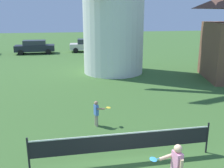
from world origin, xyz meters
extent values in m
cylinder|color=black|center=(-3.10, 2.01, 0.55)|extent=(0.06, 0.06, 1.10)
cylinder|color=black|center=(2.70, 2.01, 0.55)|extent=(0.06, 0.06, 1.10)
cube|color=black|center=(-0.20, 2.01, 0.68)|extent=(5.76, 0.01, 0.55)
cube|color=white|center=(-0.20, 2.01, 0.97)|extent=(5.76, 0.02, 0.04)
cube|color=pink|center=(0.81, 0.29, 0.93)|extent=(0.21, 0.33, 0.57)
sphere|color=#DBB28E|center=(0.81, 0.29, 1.32)|extent=(0.21, 0.21, 0.21)
cylinder|color=#DBB28E|center=(0.84, 0.09, 0.91)|extent=(0.09, 0.09, 0.43)
cylinder|color=#DBB28E|center=(0.60, 0.45, 1.02)|extent=(0.45, 0.15, 0.16)
cylinder|color=#338CCC|center=(0.43, 0.43, 1.02)|extent=(0.22, 0.05, 0.04)
ellipsoid|color=#338CCC|center=(0.21, 0.40, 1.02)|extent=(0.21, 0.26, 0.03)
cylinder|color=#9E937F|center=(-0.74, 4.88, 0.25)|extent=(0.10, 0.10, 0.50)
cylinder|color=#9E937F|center=(-0.70, 4.74, 0.25)|extent=(0.10, 0.10, 0.50)
cube|color=#4C7AD1|center=(-0.72, 4.81, 0.72)|extent=(0.19, 0.27, 0.44)
sphere|color=tan|center=(-0.72, 4.81, 1.02)|extent=(0.17, 0.17, 0.17)
cylinder|color=tan|center=(-0.77, 4.96, 0.70)|extent=(0.07, 0.07, 0.33)
cylinder|color=tan|center=(-0.54, 4.71, 0.79)|extent=(0.35, 0.16, 0.13)
cylinder|color=yellow|center=(-0.41, 4.75, 0.79)|extent=(0.22, 0.08, 0.04)
ellipsoid|color=yellow|center=(-0.20, 4.81, 0.79)|extent=(0.24, 0.28, 0.03)
cube|color=#1E232D|center=(-5.39, 25.90, 0.65)|extent=(4.53, 1.81, 0.70)
cube|color=#2D333D|center=(-5.39, 25.90, 1.28)|extent=(2.55, 1.56, 0.56)
cylinder|color=black|center=(-3.88, 26.79, 0.30)|extent=(0.60, 0.19, 0.60)
cylinder|color=black|center=(-3.84, 25.09, 0.30)|extent=(0.60, 0.19, 0.60)
cylinder|color=black|center=(-6.93, 26.72, 0.30)|extent=(0.60, 0.19, 0.60)
cylinder|color=black|center=(-6.89, 25.02, 0.30)|extent=(0.60, 0.19, 0.60)
cube|color=silver|center=(0.86, 26.32, 0.65)|extent=(4.42, 2.01, 0.70)
cube|color=#2D333D|center=(0.86, 26.32, 1.28)|extent=(2.51, 1.67, 0.56)
cylinder|color=black|center=(2.39, 27.06, 0.30)|extent=(0.61, 0.22, 0.60)
cylinder|color=black|center=(2.26, 25.37, 0.30)|extent=(0.61, 0.22, 0.60)
cylinder|color=black|center=(-0.53, 27.28, 0.30)|extent=(0.61, 0.22, 0.60)
cylinder|color=black|center=(-0.66, 25.58, 0.30)|extent=(0.61, 0.22, 0.60)
camera|label=1|loc=(-1.86, -5.00, 4.61)|focal=40.58mm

